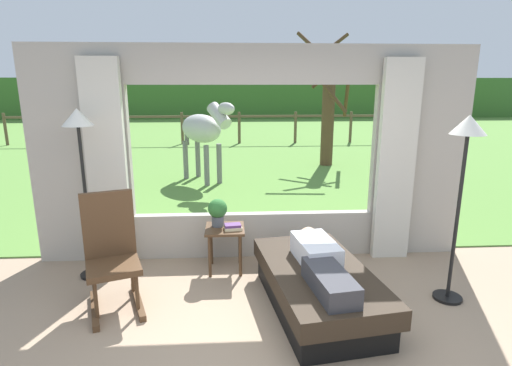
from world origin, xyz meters
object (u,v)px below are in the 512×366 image
object	(u,v)px
rocking_chair	(111,252)
floor_lamp_right	(465,153)
potted_plant	(218,211)
pasture_tree	(328,107)
recliner_sofa	(318,287)
side_table	(225,235)
book_stack	(233,227)
reclining_person	(320,260)
floor_lamp_left	(80,143)
horse	(203,129)

from	to	relation	value
rocking_chair	floor_lamp_right	xyz separation A→B (m)	(3.32, -0.10, 0.94)
potted_plant	pasture_tree	size ratio (longest dim) A/B	0.10
recliner_sofa	rocking_chair	size ratio (longest dim) A/B	1.62
side_table	book_stack	size ratio (longest dim) A/B	2.49
book_stack	floor_lamp_right	size ratio (longest dim) A/B	0.11
recliner_sofa	reclining_person	xyz separation A→B (m)	(-0.00, -0.05, 0.30)
book_stack	floor_lamp_left	xyz separation A→B (m)	(-1.58, 0.01, 0.96)
floor_lamp_right	reclining_person	bearing A→B (deg)	-174.03
floor_lamp_left	recliner_sofa	bearing A→B (deg)	-19.12
reclining_person	horse	xyz separation A→B (m)	(-1.41, 5.25, 0.63)
potted_plant	floor_lamp_left	bearing A→B (deg)	-175.31
recliner_sofa	rocking_chair	xyz separation A→B (m)	(-1.97, 0.20, 0.33)
floor_lamp_left	reclining_person	bearing A→B (deg)	-20.18
potted_plant	book_stack	world-z (taller)	potted_plant
recliner_sofa	reclining_person	distance (m)	0.31
recliner_sofa	horse	size ratio (longest dim) A/B	1.05
book_stack	floor_lamp_right	world-z (taller)	floor_lamp_right
reclining_person	floor_lamp_left	xyz separation A→B (m)	(-2.39, 0.88, 0.99)
side_table	potted_plant	bearing A→B (deg)	143.13
horse	pasture_tree	world-z (taller)	pasture_tree
side_table	book_stack	world-z (taller)	book_stack
reclining_person	side_table	bearing A→B (deg)	125.35
floor_lamp_right	recliner_sofa	bearing A→B (deg)	-176.12
reclining_person	potted_plant	world-z (taller)	potted_plant
rocking_chair	floor_lamp_left	bearing A→B (deg)	103.78
pasture_tree	rocking_chair	bearing A→B (deg)	-118.44
rocking_chair	horse	distance (m)	5.07
potted_plant	pasture_tree	xyz separation A→B (m)	(2.62, 5.93, 0.82)
pasture_tree	horse	bearing A→B (deg)	-151.26
recliner_sofa	potted_plant	bearing A→B (deg)	127.49
potted_plant	floor_lamp_right	bearing A→B (deg)	-20.11
rocking_chair	floor_lamp_right	size ratio (longest dim) A/B	0.61
rocking_chair	side_table	world-z (taller)	rocking_chair
recliner_sofa	side_table	world-z (taller)	side_table
side_table	floor_lamp_right	xyz separation A→B (m)	(2.25, -0.79, 1.06)
book_stack	horse	bearing A→B (deg)	97.90
side_table	rocking_chair	bearing A→B (deg)	-147.34
horse	pasture_tree	bearing A→B (deg)	171.68
reclining_person	horse	distance (m)	5.47
floor_lamp_right	book_stack	bearing A→B (deg)	161.34
side_table	potted_plant	xyz separation A→B (m)	(-0.08, 0.06, 0.28)
recliner_sofa	floor_lamp_left	world-z (taller)	floor_lamp_left
reclining_person	floor_lamp_right	distance (m)	1.67
recliner_sofa	floor_lamp_right	size ratio (longest dim) A/B	0.98
potted_plant	book_stack	xyz separation A→B (m)	(0.17, -0.12, -0.15)
book_stack	pasture_tree	world-z (taller)	pasture_tree
recliner_sofa	pasture_tree	bearing A→B (deg)	68.07
pasture_tree	potted_plant	bearing A→B (deg)	-113.87
floor_lamp_right	pasture_tree	bearing A→B (deg)	87.48
recliner_sofa	side_table	distance (m)	1.27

